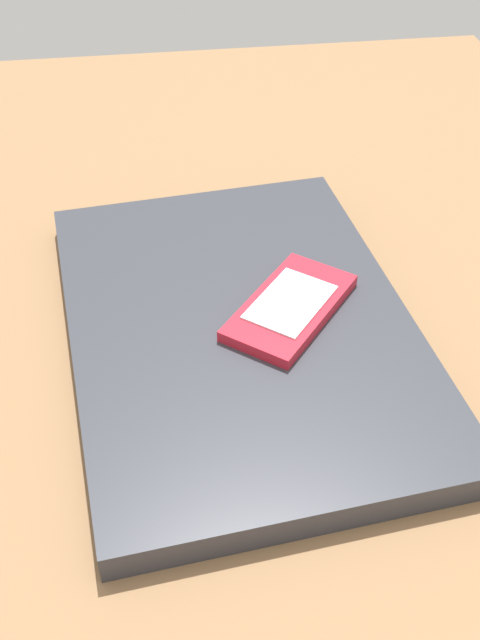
{
  "coord_description": "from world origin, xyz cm",
  "views": [
    {
      "loc": [
        39.15,
        -5.43,
        42.94
      ],
      "look_at": [
        -4.32,
        0.64,
        5.0
      ],
      "focal_mm": 44.21,
      "sensor_mm": 36.0,
      "label": 1
    }
  ],
  "objects": [
    {
      "name": "laptop_closed",
      "position": [
        -4.32,
        0.64,
        4.08
      ],
      "size": [
        37.92,
        28.29,
        2.17
      ],
      "primitive_type": "cube",
      "rotation": [
        0.0,
        0.0,
        0.1
      ],
      "color": "#33353D",
      "rests_on": "desk_surface"
    },
    {
      "name": "desk_surface",
      "position": [
        0.0,
        0.0,
        1.5
      ],
      "size": [
        120.0,
        80.0,
        3.0
      ],
      "primitive_type": "cube",
      "color": "olive",
      "rests_on": "ground"
    },
    {
      "name": "cell_phone_on_laptop",
      "position": [
        -4.52,
        4.4,
        5.65
      ],
      "size": [
        12.21,
        11.46,
        1.03
      ],
      "color": "red",
      "rests_on": "laptop_closed"
    }
  ]
}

